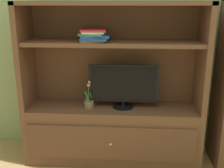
# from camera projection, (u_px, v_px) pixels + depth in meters

# --- Properties ---
(painted_rear_wall) EXTENTS (6.00, 0.10, 2.80)m
(painted_rear_wall) POSITION_uv_depth(u_px,v_px,m) (115.00, 20.00, 2.83)
(painted_rear_wall) COLOR #8C9E6B
(painted_rear_wall) RESTS_ON ground_plane
(media_console) EXTENTS (1.74, 0.48, 1.58)m
(media_console) POSITION_uv_depth(u_px,v_px,m) (112.00, 114.00, 2.76)
(media_console) COLOR brown
(media_console) RESTS_ON ground_plane
(tv_monitor) EXTENTS (0.67, 0.20, 0.43)m
(tv_monitor) POSITION_uv_depth(u_px,v_px,m) (123.00, 85.00, 2.65)
(tv_monitor) COLOR black
(tv_monitor) RESTS_ON media_console
(potted_plant) EXTENTS (0.10, 0.09, 0.28)m
(potted_plant) POSITION_uv_depth(u_px,v_px,m) (89.00, 102.00, 2.70)
(potted_plant) COLOR #8C7251
(potted_plant) RESTS_ON media_console
(magazine_stack) EXTENTS (0.28, 0.34, 0.11)m
(magazine_stack) POSITION_uv_depth(u_px,v_px,m) (95.00, 35.00, 2.54)
(magazine_stack) COLOR #A56638
(magazine_stack) RESTS_ON media_console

